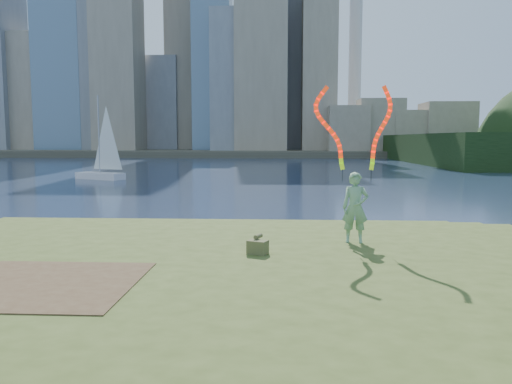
{
  "coord_description": "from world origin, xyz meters",
  "views": [
    {
      "loc": [
        1.91,
        -11.41,
        3.29
      ],
      "look_at": [
        1.27,
        1.0,
        1.98
      ],
      "focal_mm": 35.0,
      "sensor_mm": 36.0,
      "label": 1
    }
  ],
  "objects": [
    {
      "name": "canvas_bag",
      "position": [
        1.4,
        -0.71,
        0.97
      ],
      "size": [
        0.5,
        0.56,
        0.4
      ],
      "rotation": [
        0.0,
        0.0,
        -0.39
      ],
      "color": "#4C4C26",
      "rests_on": "grassy_knoll"
    },
    {
      "name": "ground",
      "position": [
        0.0,
        0.0,
        0.0
      ],
      "size": [
        320.0,
        320.0,
        0.0
      ],
      "primitive_type": "plane",
      "color": "#18243C",
      "rests_on": "ground"
    },
    {
      "name": "sailboat",
      "position": [
        -12.86,
        28.9,
        1.19
      ],
      "size": [
        4.48,
        3.02,
        6.91
      ],
      "rotation": [
        0.0,
        0.0,
        -0.42
      ],
      "color": "white",
      "rests_on": "ground"
    },
    {
      "name": "woman_with_ribbons",
      "position": [
        3.7,
        0.66,
        2.2
      ],
      "size": [
        2.07,
        0.48,
        4.08
      ],
      "rotation": [
        0.0,
        0.0,
        -0.12
      ],
      "color": "#1C6724",
      "rests_on": "grassy_knoll"
    },
    {
      "name": "far_shore",
      "position": [
        0.0,
        95.0,
        0.6
      ],
      "size": [
        320.0,
        40.0,
        1.2
      ],
      "primitive_type": "cube",
      "color": "#474234",
      "rests_on": "ground"
    },
    {
      "name": "dirt_patch",
      "position": [
        -2.2,
        -3.2,
        0.81
      ],
      "size": [
        3.2,
        3.0,
        0.02
      ],
      "primitive_type": "cube",
      "color": "#47331E",
      "rests_on": "grassy_knoll"
    },
    {
      "name": "grassy_knoll",
      "position": [
        0.0,
        -2.3,
        0.34
      ],
      "size": [
        20.0,
        18.0,
        0.8
      ],
      "color": "#3C4C1B",
      "rests_on": "ground"
    }
  ]
}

